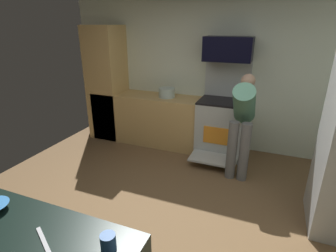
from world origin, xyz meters
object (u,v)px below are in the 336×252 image
at_px(microwave, 228,49).
at_px(mug_coffee, 108,242).
at_px(stock_pot, 167,93).
at_px(person_cook, 242,119).
at_px(oven_range, 221,125).

height_order(microwave, mug_coffee, microwave).
relative_size(microwave, stock_pot, 2.60).
bearing_deg(person_cook, mug_coffee, -98.93).
xyz_separation_m(person_cook, mug_coffee, (-0.42, -2.67, 0.08)).
bearing_deg(mug_coffee, stock_pot, 106.41).
distance_m(oven_range, person_cook, 0.79).
xyz_separation_m(microwave, person_cook, (0.38, -0.68, -0.88)).
bearing_deg(microwave, oven_range, -90.00).
height_order(microwave, person_cook, microwave).
relative_size(oven_range, stock_pot, 5.50).
relative_size(microwave, mug_coffee, 7.23).
bearing_deg(oven_range, stock_pot, 179.21).
bearing_deg(oven_range, microwave, 90.00).
height_order(person_cook, stock_pot, person_cook).
bearing_deg(microwave, stock_pot, -175.43).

